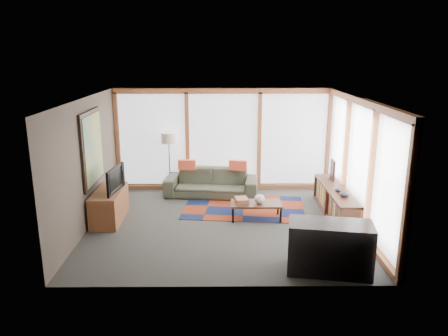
{
  "coord_description": "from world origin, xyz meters",
  "views": [
    {
      "loc": [
        -0.07,
        -8.47,
        3.48
      ],
      "look_at": [
        0.0,
        0.4,
        1.1
      ],
      "focal_mm": 35.0,
      "sensor_mm": 36.0,
      "label": 1
    }
  ],
  "objects_px": {
    "sofa": "(211,183)",
    "television": "(111,179)",
    "floor_lamp": "(169,162)",
    "coffee_table": "(256,211)",
    "bookshelf": "(335,202)",
    "tv_console": "(109,205)",
    "bar_counter": "(330,248)"
  },
  "relations": [
    {
      "from": "bar_counter",
      "to": "coffee_table",
      "type": "bearing_deg",
      "value": 122.98
    },
    {
      "from": "tv_console",
      "to": "television",
      "type": "xyz_separation_m",
      "value": [
        0.09,
        -0.05,
        0.59
      ]
    },
    {
      "from": "floor_lamp",
      "to": "bookshelf",
      "type": "height_order",
      "value": "floor_lamp"
    },
    {
      "from": "television",
      "to": "bar_counter",
      "type": "xyz_separation_m",
      "value": [
        4.02,
        -2.22,
        -0.5
      ]
    },
    {
      "from": "floor_lamp",
      "to": "bar_counter",
      "type": "bearing_deg",
      "value": -54.48
    },
    {
      "from": "coffee_table",
      "to": "television",
      "type": "height_order",
      "value": "television"
    },
    {
      "from": "bookshelf",
      "to": "floor_lamp",
      "type": "bearing_deg",
      "value": 155.33
    },
    {
      "from": "floor_lamp",
      "to": "television",
      "type": "height_order",
      "value": "floor_lamp"
    },
    {
      "from": "television",
      "to": "tv_console",
      "type": "bearing_deg",
      "value": 71.26
    },
    {
      "from": "bookshelf",
      "to": "television",
      "type": "distance_m",
      "value": 4.81
    },
    {
      "from": "bookshelf",
      "to": "bar_counter",
      "type": "height_order",
      "value": "bar_counter"
    },
    {
      "from": "television",
      "to": "coffee_table",
      "type": "bearing_deg",
      "value": -80.45
    },
    {
      "from": "coffee_table",
      "to": "bookshelf",
      "type": "distance_m",
      "value": 1.76
    },
    {
      "from": "sofa",
      "to": "bookshelf",
      "type": "distance_m",
      "value": 3.06
    },
    {
      "from": "sofa",
      "to": "tv_console",
      "type": "relative_size",
      "value": 1.72
    },
    {
      "from": "bookshelf",
      "to": "tv_console",
      "type": "height_order",
      "value": "tv_console"
    },
    {
      "from": "sofa",
      "to": "tv_console",
      "type": "xyz_separation_m",
      "value": [
        -2.12,
        -1.64,
        -0.0
      ]
    },
    {
      "from": "floor_lamp",
      "to": "bookshelf",
      "type": "bearing_deg",
      "value": -24.67
    },
    {
      "from": "tv_console",
      "to": "bar_counter",
      "type": "relative_size",
      "value": 0.99
    },
    {
      "from": "sofa",
      "to": "bookshelf",
      "type": "xyz_separation_m",
      "value": [
        2.73,
        -1.38,
        -0.03
      ]
    },
    {
      "from": "bookshelf",
      "to": "coffee_table",
      "type": "bearing_deg",
      "value": -173.18
    },
    {
      "from": "coffee_table",
      "to": "television",
      "type": "bearing_deg",
      "value": -178.06
    },
    {
      "from": "coffee_table",
      "to": "tv_console",
      "type": "bearing_deg",
      "value": -178.99
    },
    {
      "from": "tv_console",
      "to": "bar_counter",
      "type": "xyz_separation_m",
      "value": [
        4.11,
        -2.27,
        0.09
      ]
    },
    {
      "from": "sofa",
      "to": "television",
      "type": "relative_size",
      "value": 2.47
    },
    {
      "from": "sofa",
      "to": "television",
      "type": "distance_m",
      "value": 2.71
    },
    {
      "from": "floor_lamp",
      "to": "coffee_table",
      "type": "distance_m",
      "value": 2.89
    },
    {
      "from": "coffee_table",
      "to": "bookshelf",
      "type": "xyz_separation_m",
      "value": [
        1.74,
        0.21,
        0.12
      ]
    },
    {
      "from": "sofa",
      "to": "bar_counter",
      "type": "distance_m",
      "value": 4.39
    },
    {
      "from": "television",
      "to": "bar_counter",
      "type": "relative_size",
      "value": 0.69
    },
    {
      "from": "coffee_table",
      "to": "floor_lamp",
      "type": "bearing_deg",
      "value": 136.44
    },
    {
      "from": "sofa",
      "to": "bar_counter",
      "type": "xyz_separation_m",
      "value": [
        1.99,
        -3.91,
        0.09
      ]
    }
  ]
}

